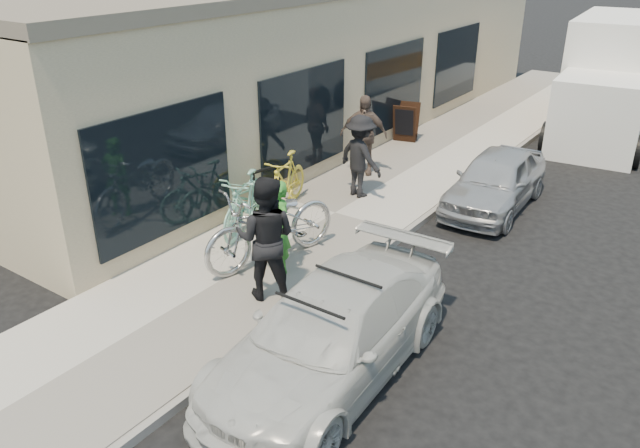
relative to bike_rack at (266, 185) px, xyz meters
The scene contains 17 objects.
ground 3.95m from the bike_rack, 35.38° to the right, with size 120.00×120.00×0.00m, color black.
sidewalk 1.53m from the bike_rack, 32.71° to the left, with size 3.00×34.00×0.15m, color #AFA89D.
curb 2.89m from the bike_rack, 15.43° to the left, with size 0.12×34.00×0.13m, color gray.
storefront 6.26m from the bike_rack, 109.86° to the left, with size 3.60×20.00×4.22m.
bike_rack is the anchor object (origin of this frame).
sandwich_board 5.88m from the bike_rack, 89.82° to the left, with size 0.75×0.76×1.01m.
sedan_white 5.12m from the bike_rack, 40.99° to the right, with size 1.94×4.41×1.30m.
sedan_silver 4.78m from the bike_rack, 42.01° to the left, with size 1.42×3.53×1.20m, color #AAABB0.
moving_truck 11.42m from the bike_rack, 68.70° to the left, with size 3.01×6.68×3.19m.
tandem_bike 2.14m from the bike_rack, 47.58° to the right, with size 0.91×2.60×1.37m, color #B6B6B8.
woman_rider 2.51m from the bike_rack, 45.62° to the right, with size 0.57×0.38×1.58m, color #358A2E.
man_standing 3.27m from the bike_rack, 50.04° to the right, with size 0.95×0.74×1.96m, color black.
cruiser_bike_a 0.96m from the bike_rack, 73.44° to the right, with size 0.53×1.86×1.12m, color #84C4AB.
cruiser_bike_b 0.56m from the bike_rack, 85.19° to the right, with size 0.69×1.97×1.03m, color #84C4AB.
cruiser_bike_c 0.43m from the bike_rack, 62.57° to the left, with size 0.53×1.87×1.12m, color yellow.
bystander_a 2.14m from the bike_rack, 59.43° to the left, with size 1.14×0.65×1.76m, color black.
bystander_b 3.11m from the bike_rack, 82.68° to the left, with size 1.08×0.45×1.85m, color brown.
Camera 1 is at (4.40, -6.62, 5.24)m, focal length 35.00 mm.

